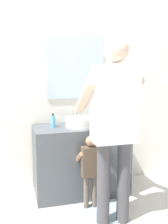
# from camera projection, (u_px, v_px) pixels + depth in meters

# --- Properties ---
(ground_plane) EXTENTS (14.00, 14.00, 0.00)m
(ground_plane) POSITION_uv_depth(u_px,v_px,m) (87.00, 204.00, 3.02)
(ground_plane) COLOR silver
(back_wall) EXTENTS (4.40, 0.10, 2.70)m
(back_wall) POSITION_uv_depth(u_px,v_px,m) (74.00, 81.00, 3.39)
(back_wall) COLOR silver
(back_wall) RESTS_ON ground
(vanity_cabinet) EXTENTS (1.11, 0.54, 0.83)m
(vanity_cabinet) POSITION_uv_depth(u_px,v_px,m) (81.00, 160.00, 3.24)
(vanity_cabinet) COLOR #4C5156
(vanity_cabinet) RESTS_ON ground
(sink_basin) EXTENTS (0.36, 0.36, 0.11)m
(sink_basin) POSITION_uv_depth(u_px,v_px,m) (81.00, 122.00, 3.14)
(sink_basin) COLOR silver
(sink_basin) RESTS_ON vanity_cabinet
(faucet) EXTENTS (0.18, 0.14, 0.18)m
(faucet) POSITION_uv_depth(u_px,v_px,m) (77.00, 117.00, 3.35)
(faucet) COLOR #B7BABF
(faucet) RESTS_ON vanity_cabinet
(toothbrush_cup) EXTENTS (0.07, 0.07, 0.21)m
(toothbrush_cup) POSITION_uv_depth(u_px,v_px,m) (107.00, 119.00, 3.32)
(toothbrush_cup) COLOR silver
(toothbrush_cup) RESTS_ON vanity_cabinet
(soap_bottle) EXTENTS (0.06, 0.06, 0.16)m
(soap_bottle) POSITION_uv_depth(u_px,v_px,m) (53.00, 122.00, 3.11)
(soap_bottle) COLOR #66B2D1
(soap_bottle) RESTS_ON vanity_cabinet
(bath_mat) EXTENTS (0.64, 0.40, 0.02)m
(bath_mat) POSITION_uv_depth(u_px,v_px,m) (94.00, 214.00, 2.78)
(bath_mat) COLOR #99B7CC
(bath_mat) RESTS_ON ground
(child_toddler) EXTENTS (0.25, 0.25, 0.81)m
(child_toddler) POSITION_uv_depth(u_px,v_px,m) (90.00, 166.00, 2.85)
(child_toddler) COLOR #6B5B4C
(child_toddler) RESTS_ON ground
(adult_parent) EXTENTS (0.55, 0.58, 1.79)m
(adult_parent) POSITION_uv_depth(u_px,v_px,m) (114.00, 115.00, 2.50)
(adult_parent) COLOR #47474C
(adult_parent) RESTS_ON ground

